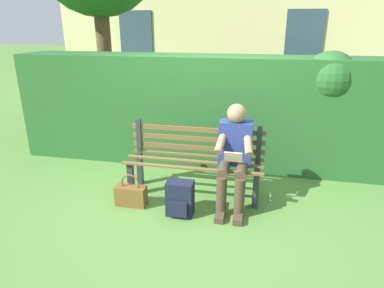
# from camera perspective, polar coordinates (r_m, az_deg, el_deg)

# --- Properties ---
(ground) EXTENTS (60.00, 60.00, 0.00)m
(ground) POSITION_cam_1_polar(r_m,az_deg,el_deg) (4.27, 0.28, -8.64)
(ground) COLOR #517F38
(park_bench) EXTENTS (1.69, 0.49, 0.89)m
(park_bench) POSITION_cam_1_polar(r_m,az_deg,el_deg) (4.14, 0.51, -2.58)
(park_bench) COLOR #2D3338
(park_bench) RESTS_ON ground
(person_seated) EXTENTS (0.44, 0.73, 1.20)m
(person_seated) POSITION_cam_1_polar(r_m,az_deg,el_deg) (3.85, 7.24, -1.62)
(person_seated) COLOR navy
(person_seated) RESTS_ON ground
(hedge_backdrop) EXTENTS (5.67, 0.84, 1.72)m
(hedge_backdrop) POSITION_cam_1_polar(r_m,az_deg,el_deg) (5.04, 2.44, 6.16)
(hedge_backdrop) COLOR #265B28
(hedge_backdrop) RESTS_ON ground
(backpack) EXTENTS (0.30, 0.26, 0.40)m
(backpack) POSITION_cam_1_polar(r_m,az_deg,el_deg) (3.78, -2.07, -9.31)
(backpack) COLOR #191E33
(backpack) RESTS_ON ground
(handbag) EXTENTS (0.36, 0.15, 0.40)m
(handbag) POSITION_cam_1_polar(r_m,az_deg,el_deg) (4.05, -10.40, -8.58)
(handbag) COLOR brown
(handbag) RESTS_ON ground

